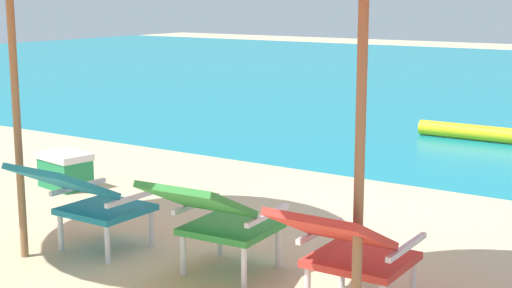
% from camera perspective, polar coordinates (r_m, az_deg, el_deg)
% --- Properties ---
extents(ground_plane, '(40.00, 40.00, 0.00)m').
position_cam_1_polar(ground_plane, '(8.10, 13.39, -1.50)').
color(ground_plane, '#CCB78E').
extents(swim_buoy, '(1.60, 0.18, 0.18)m').
position_cam_1_polar(swim_buoy, '(9.49, 16.53, 0.76)').
color(swim_buoy, yellow).
rests_on(swim_buoy, ocean_band).
extents(lounge_chair_left, '(0.55, 0.88, 0.68)m').
position_cam_1_polar(lounge_chair_left, '(5.19, -12.45, -3.84)').
color(lounge_chair_left, teal).
rests_on(lounge_chair_left, ground_plane).
extents(lounge_chair_center, '(0.60, 0.91, 0.68)m').
position_cam_1_polar(lounge_chair_center, '(4.66, -3.00, -5.30)').
color(lounge_chair_center, '#338E3D').
rests_on(lounge_chair_center, ground_plane).
extents(lounge_chair_right, '(0.56, 0.89, 0.68)m').
position_cam_1_polar(lounge_chair_right, '(4.13, 6.79, -7.52)').
color(lounge_chair_right, red).
rests_on(lounge_chair_right, ground_plane).
extents(cooler_box, '(0.52, 0.39, 0.32)m').
position_cam_1_polar(cooler_box, '(7.13, -13.91, -1.87)').
color(cooler_box, '#1E844C').
rests_on(cooler_box, ground_plane).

